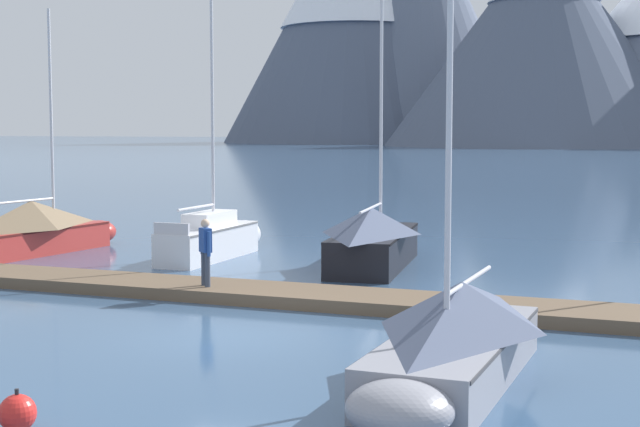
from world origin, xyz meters
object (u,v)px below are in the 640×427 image
person_on_dock (205,248)px  mooring_buoy_channel_marker (17,413)px  sailboat_nearest_berth (42,227)px  sailboat_mid_dock_port (376,237)px  sailboat_mid_dock_starboard (454,338)px  sailboat_second_berth (215,238)px

person_on_dock → mooring_buoy_channel_marker: (1.91, -10.39, -0.99)m
sailboat_nearest_berth → sailboat_mid_dock_port: bearing=3.1°
sailboat_nearest_berth → person_on_dock: size_ratio=4.88×
mooring_buoy_channel_marker → sailboat_nearest_berth: bearing=123.3°
sailboat_mid_dock_port → sailboat_mid_dock_starboard: sailboat_mid_dock_port is taller
sailboat_second_berth → mooring_buoy_channel_marker: size_ratio=14.10×
sailboat_nearest_berth → mooring_buoy_channel_marker: size_ratio=13.38×
sailboat_nearest_berth → mooring_buoy_channel_marker: sailboat_nearest_berth is taller
sailboat_nearest_berth → sailboat_mid_dock_starboard: size_ratio=1.21×
sailboat_second_berth → person_on_dock: 7.42m
sailboat_second_berth → person_on_dock: (2.85, -6.83, 0.60)m
mooring_buoy_channel_marker → sailboat_mid_dock_starboard: bearing=38.9°
sailboat_mid_dock_starboard → person_on_dock: 9.49m
sailboat_mid_dock_starboard → person_on_dock: size_ratio=4.04×
sailboat_second_berth → sailboat_mid_dock_port: bearing=-1.8°
sailboat_second_berth → sailboat_mid_dock_starboard: sailboat_second_berth is taller
sailboat_nearest_berth → sailboat_second_berth: size_ratio=0.95×
sailboat_mid_dock_starboard → person_on_dock: bearing=140.4°
sailboat_mid_dock_starboard → sailboat_nearest_berth: bearing=143.3°
sailboat_nearest_berth → mooring_buoy_channel_marker: (10.77, -16.43, -0.61)m
sailboat_mid_dock_port → person_on_dock: bearing=-111.6°
sailboat_second_berth → sailboat_mid_dock_port: sailboat_second_berth is taller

